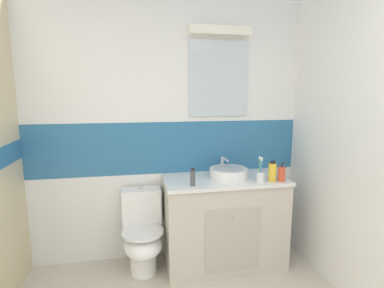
{
  "coord_description": "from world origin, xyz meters",
  "views": [
    {
      "loc": [
        -0.31,
        -0.4,
        1.62
      ],
      "look_at": [
        0.11,
        1.78,
        1.24
      ],
      "focal_mm": 27.69,
      "sensor_mm": 36.0,
      "label": 1
    }
  ],
  "objects_px": {
    "soap_dispenser": "(282,174)",
    "toilet": "(143,234)",
    "toothbrush_cup": "(260,175)",
    "sink_basin": "(228,173)",
    "mouthwash_bottle": "(272,172)",
    "deodorant_spray_can": "(193,177)"
  },
  "relations": [
    {
      "from": "toothbrush_cup",
      "to": "mouthwash_bottle",
      "type": "distance_m",
      "value": 0.12
    },
    {
      "from": "sink_basin",
      "to": "soap_dispenser",
      "type": "relative_size",
      "value": 2.32
    },
    {
      "from": "soap_dispenser",
      "to": "toothbrush_cup",
      "type": "bearing_deg",
      "value": -179.27
    },
    {
      "from": "sink_basin",
      "to": "soap_dispenser",
      "type": "height_order",
      "value": "soap_dispenser"
    },
    {
      "from": "toilet",
      "to": "mouthwash_bottle",
      "type": "height_order",
      "value": "mouthwash_bottle"
    },
    {
      "from": "sink_basin",
      "to": "toothbrush_cup",
      "type": "relative_size",
      "value": 1.7
    },
    {
      "from": "sink_basin",
      "to": "toothbrush_cup",
      "type": "distance_m",
      "value": 0.3
    },
    {
      "from": "sink_basin",
      "to": "soap_dispenser",
      "type": "distance_m",
      "value": 0.47
    },
    {
      "from": "toilet",
      "to": "deodorant_spray_can",
      "type": "relative_size",
      "value": 4.88
    },
    {
      "from": "sink_basin",
      "to": "toilet",
      "type": "distance_m",
      "value": 0.96
    },
    {
      "from": "toilet",
      "to": "sink_basin",
      "type": "bearing_deg",
      "value": -2.51
    },
    {
      "from": "sink_basin",
      "to": "mouthwash_bottle",
      "type": "distance_m",
      "value": 0.39
    },
    {
      "from": "soap_dispenser",
      "to": "toilet",
      "type": "bearing_deg",
      "value": 170.08
    },
    {
      "from": "toothbrush_cup",
      "to": "deodorant_spray_can",
      "type": "relative_size",
      "value": 1.49
    },
    {
      "from": "sink_basin",
      "to": "deodorant_spray_can",
      "type": "bearing_deg",
      "value": -155.85
    },
    {
      "from": "toothbrush_cup",
      "to": "soap_dispenser",
      "type": "relative_size",
      "value": 1.36
    },
    {
      "from": "sink_basin",
      "to": "toilet",
      "type": "relative_size",
      "value": 0.52
    },
    {
      "from": "deodorant_spray_can",
      "to": "soap_dispenser",
      "type": "bearing_deg",
      "value": -1.07
    },
    {
      "from": "sink_basin",
      "to": "mouthwash_bottle",
      "type": "relative_size",
      "value": 2.16
    },
    {
      "from": "sink_basin",
      "to": "toothbrush_cup",
      "type": "bearing_deg",
      "value": -38.13
    },
    {
      "from": "soap_dispenser",
      "to": "mouthwash_bottle",
      "type": "relative_size",
      "value": 0.93
    },
    {
      "from": "mouthwash_bottle",
      "to": "deodorant_spray_can",
      "type": "relative_size",
      "value": 1.17
    }
  ]
}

